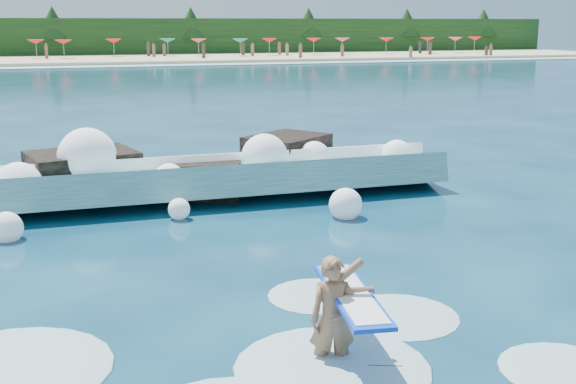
% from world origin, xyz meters
% --- Properties ---
extents(ground, '(200.00, 200.00, 0.00)m').
position_xyz_m(ground, '(0.00, 0.00, 0.00)').
color(ground, '#07243F').
rests_on(ground, ground).
extents(beach, '(140.00, 20.00, 0.40)m').
position_xyz_m(beach, '(0.00, 78.00, 0.20)').
color(beach, tan).
rests_on(beach, ground).
extents(wet_band, '(140.00, 5.00, 0.08)m').
position_xyz_m(wet_band, '(0.00, 67.00, 0.04)').
color(wet_band, silver).
rests_on(wet_band, ground).
extents(treeline, '(140.00, 4.00, 5.00)m').
position_xyz_m(treeline, '(0.00, 88.00, 2.50)').
color(treeline, black).
rests_on(treeline, ground).
extents(breaking_wave, '(15.95, 2.58, 1.38)m').
position_xyz_m(breaking_wave, '(-0.79, 6.91, 0.48)').
color(breaking_wave, teal).
rests_on(breaking_wave, ground).
extents(rock_cluster, '(8.58, 3.57, 1.52)m').
position_xyz_m(rock_cluster, '(0.48, 7.96, 0.48)').
color(rock_cluster, black).
rests_on(rock_cluster, ground).
extents(surfer_with_board, '(1.08, 2.92, 1.74)m').
position_xyz_m(surfer_with_board, '(0.65, -2.71, 0.64)').
color(surfer_with_board, '#8E5F42').
rests_on(surfer_with_board, ground).
extents(wave_spray, '(15.21, 4.57, 1.99)m').
position_xyz_m(wave_spray, '(-1.62, 6.81, 0.90)').
color(wave_spray, white).
rests_on(wave_spray, ground).
extents(surf_foam, '(9.24, 5.21, 0.14)m').
position_xyz_m(surf_foam, '(-0.67, -2.42, 0.00)').
color(surf_foam, silver).
rests_on(surf_foam, ground).
extents(beach_umbrellas, '(112.84, 6.86, 0.50)m').
position_xyz_m(beach_umbrellas, '(0.06, 79.50, 2.25)').
color(beach_umbrellas, '#15836C').
rests_on(beach_umbrellas, ground).
extents(beachgoers, '(104.84, 13.88, 1.93)m').
position_xyz_m(beachgoers, '(1.69, 75.90, 1.12)').
color(beachgoers, '#3F332D').
rests_on(beachgoers, ground).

